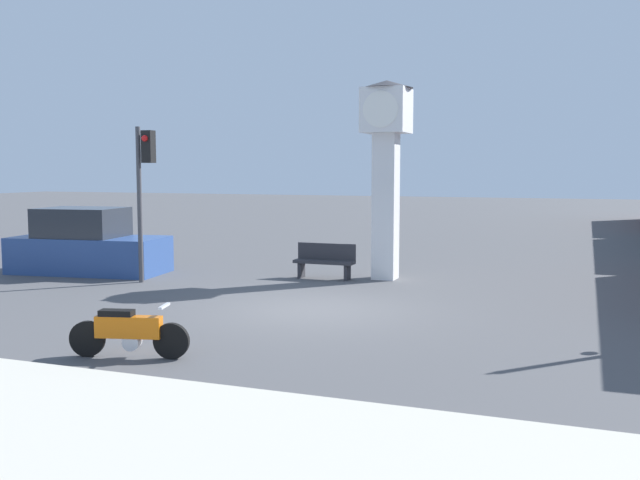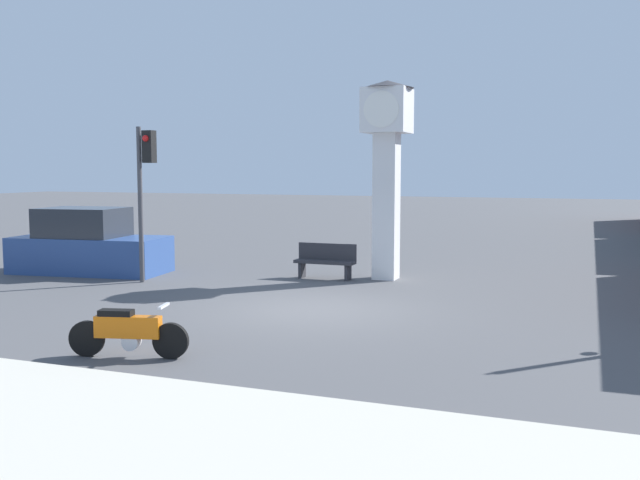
% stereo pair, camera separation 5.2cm
% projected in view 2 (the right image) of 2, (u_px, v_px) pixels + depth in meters
% --- Properties ---
extents(ground_plane, '(120.00, 120.00, 0.00)m').
position_uv_depth(ground_plane, '(310.00, 309.00, 14.60)').
color(ground_plane, '#4C4C4F').
extents(motorcycle, '(1.84, 0.62, 0.83)m').
position_uv_depth(motorcycle, '(128.00, 332.00, 10.82)').
color(motorcycle, black).
rests_on(motorcycle, ground_plane).
extents(clock_tower, '(1.36, 1.36, 5.11)m').
position_uv_depth(clock_tower, '(387.00, 149.00, 18.30)').
color(clock_tower, white).
rests_on(clock_tower, ground_plane).
extents(traffic_light, '(0.50, 0.35, 3.91)m').
position_uv_depth(traffic_light, '(145.00, 175.00, 17.77)').
color(traffic_light, '#47474C').
rests_on(traffic_light, ground_plane).
extents(bench, '(1.60, 0.44, 0.92)m').
position_uv_depth(bench, '(326.00, 260.00, 18.62)').
color(bench, '#2D2D33').
rests_on(bench, ground_plane).
extents(parked_car, '(4.40, 2.33, 1.80)m').
position_uv_depth(parked_car, '(88.00, 246.00, 19.69)').
color(parked_car, '#2D4C8C').
rests_on(parked_car, ground_plane).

